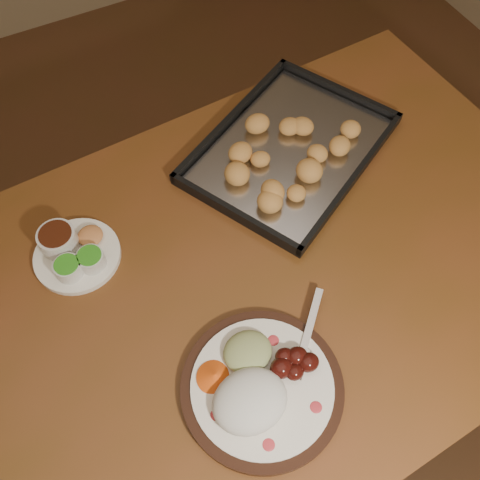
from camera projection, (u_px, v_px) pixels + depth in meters
ground at (193, 398)px, 1.68m from camera, size 4.00×4.00×0.00m
dining_table at (234, 302)px, 1.13m from camera, size 1.55×0.98×0.75m
dinner_plate at (258, 386)px, 0.92m from camera, size 0.33×0.29×0.07m
condiment_saucer at (73, 252)px, 1.06m from camera, size 0.17×0.17×0.06m
baking_tray at (290, 148)px, 1.21m from camera, size 0.56×0.51×0.05m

